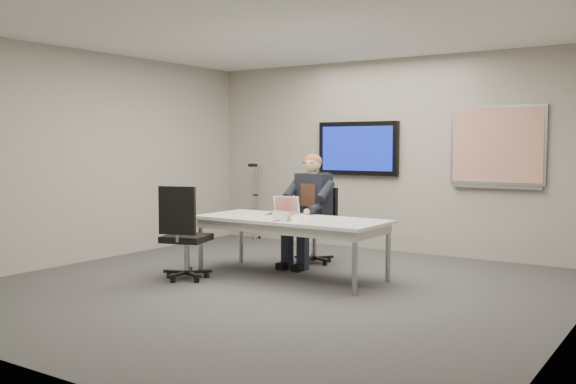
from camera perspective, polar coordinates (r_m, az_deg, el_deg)
The scene contains 16 objects.
floor at distance 7.04m, azimuth -1.39°, elevation -8.53°, with size 6.00×6.00×0.02m, color #39393C.
ceiling at distance 6.98m, azimuth -1.43°, elevation 14.50°, with size 6.00×6.00×0.02m, color white.
wall_back at distance 9.48m, azimuth 9.06°, elevation 3.23°, with size 6.00×0.02×2.80m, color #A29C93.
wall_front at distance 4.74m, azimuth -22.73°, elevation 2.04°, with size 6.00×0.02×2.80m, color #A29C93.
wall_left at distance 8.93m, azimuth -17.40°, elevation 3.03°, with size 0.02×6.00×2.80m, color #A29C93.
wall_right at distance 5.71m, azimuth 24.12°, elevation 2.31°, with size 0.02×6.00×2.80m, color #A29C93.
conference_table at distance 7.52m, azimuth 0.27°, elevation -2.92°, with size 2.28×0.97×0.70m.
tv_display at distance 9.65m, azimuth 6.22°, elevation 3.87°, with size 1.30×0.09×0.80m.
whiteboard at distance 8.92m, azimuth 18.10°, elevation 3.86°, with size 1.25×0.08×1.10m.
office_chair_far at distance 8.47m, azimuth 2.59°, elevation -4.23°, with size 0.60×0.60×1.00m.
office_chair_near at distance 7.48m, azimuth -9.16°, elevation -5.17°, with size 0.65×0.65×1.09m.
seated_person at distance 8.22m, azimuth 1.60°, elevation -2.59°, with size 0.47×0.80×1.44m.
crutch at distance 10.55m, azimuth -2.85°, elevation -0.76°, with size 0.17×0.25×1.28m, color #95979C, non-canonical shape.
laptop at distance 7.82m, azimuth -0.47°, elevation -1.63°, with size 0.37×0.39×0.23m.
name_tent at distance 7.24m, azimuth -0.61°, elevation -2.12°, with size 0.27×0.08×0.11m, color white, non-canonical shape.
pen at distance 7.18m, azimuth -0.91°, elevation -2.56°, with size 0.01×0.01×0.13m, color black.
Camera 1 is at (3.94, -5.63, 1.55)m, focal length 40.00 mm.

